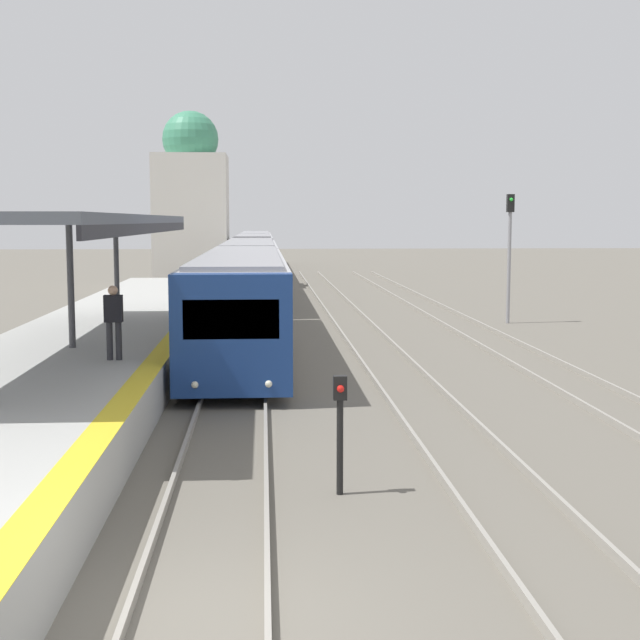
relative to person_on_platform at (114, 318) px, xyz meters
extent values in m
plane|color=#666056|center=(2.63, -11.21, -1.92)|extent=(240.00, 240.00, 0.00)
cube|color=gray|center=(1.92, -11.21, -1.85)|extent=(0.07, 120.00, 0.15)
cube|color=gray|center=(3.35, -11.21, -1.85)|extent=(0.07, 120.00, 0.15)
cube|color=gray|center=(6.09, -11.21, -1.85)|extent=(0.07, 120.00, 0.15)
cube|color=yellow|center=(0.92, -11.21, -0.95)|extent=(0.50, 80.00, 0.01)
cube|color=#4C515B|center=(-1.35, 2.02, 2.18)|extent=(4.00, 17.01, 0.20)
cube|color=black|center=(0.61, 2.02, 1.96)|extent=(0.08, 17.01, 0.24)
cylinder|color=#47474C|center=(-1.35, 2.02, 0.57)|extent=(0.16, 0.16, 3.03)
cylinder|color=#47474C|center=(-1.35, 8.83, 0.57)|extent=(0.16, 0.16, 3.03)
cylinder|color=#2D2D33|center=(-0.10, 0.00, -0.52)|extent=(0.14, 0.14, 0.85)
cylinder|color=#2D2D33|center=(0.10, 0.00, -0.52)|extent=(0.14, 0.14, 0.85)
cube|color=black|center=(0.00, 0.00, 0.21)|extent=(0.40, 0.22, 0.60)
sphere|color=tan|center=(0.00, 0.00, 0.61)|extent=(0.22, 0.22, 0.22)
cube|color=navy|center=(2.63, -0.61, -0.32)|extent=(2.63, 0.70, 2.66)
cube|color=black|center=(2.63, -0.94, 0.05)|extent=(2.05, 0.04, 0.85)
sphere|color=#EFEACC|center=(1.84, -0.95, -1.35)|extent=(0.16, 0.16, 0.16)
sphere|color=#EFEACC|center=(3.42, -0.95, -1.35)|extent=(0.16, 0.16, 0.16)
cube|color=#B7B7BC|center=(2.63, 8.00, -0.32)|extent=(2.63, 16.53, 2.66)
cube|color=gray|center=(2.63, 8.00, 1.07)|extent=(2.32, 16.20, 0.12)
cube|color=black|center=(2.63, 8.00, -0.03)|extent=(2.65, 15.21, 0.69)
cylinder|color=black|center=(1.51, 2.63, -1.57)|extent=(0.12, 0.70, 0.70)
cylinder|color=black|center=(3.75, 2.63, -1.57)|extent=(0.12, 0.70, 0.70)
cylinder|color=black|center=(1.51, 13.37, -1.57)|extent=(0.12, 0.70, 0.70)
cylinder|color=black|center=(3.75, 13.37, -1.57)|extent=(0.12, 0.70, 0.70)
cube|color=#B7B7BC|center=(2.63, 24.88, -0.32)|extent=(2.63, 16.53, 2.66)
cube|color=gray|center=(2.63, 24.88, 1.07)|extent=(2.32, 16.20, 0.12)
cube|color=black|center=(2.63, 24.88, -0.03)|extent=(2.65, 15.21, 0.69)
cylinder|color=black|center=(1.51, 19.51, -1.57)|extent=(0.12, 0.70, 0.70)
cylinder|color=black|center=(3.75, 19.51, -1.57)|extent=(0.12, 0.70, 0.70)
cylinder|color=black|center=(1.51, 30.25, -1.57)|extent=(0.12, 0.70, 0.70)
cylinder|color=black|center=(3.75, 30.25, -1.57)|extent=(0.12, 0.70, 0.70)
cube|color=#B7B7BC|center=(2.63, 41.76, -0.32)|extent=(2.63, 16.53, 2.66)
cube|color=gray|center=(2.63, 41.76, 1.07)|extent=(2.32, 16.20, 0.12)
cube|color=black|center=(2.63, 41.76, -0.03)|extent=(2.65, 15.21, 0.69)
cylinder|color=black|center=(1.51, 36.39, -1.57)|extent=(0.12, 0.70, 0.70)
cylinder|color=black|center=(3.75, 36.39, -1.57)|extent=(0.12, 0.70, 0.70)
cylinder|color=black|center=(1.51, 47.13, -1.57)|extent=(0.12, 0.70, 0.70)
cylinder|color=black|center=(3.75, 47.13, -1.57)|extent=(0.12, 0.70, 0.70)
cube|color=#B7B7BC|center=(2.63, 58.64, -0.32)|extent=(2.63, 16.53, 2.66)
cube|color=gray|center=(2.63, 58.64, 1.07)|extent=(2.32, 16.20, 0.12)
cube|color=black|center=(2.63, 58.64, -0.03)|extent=(2.65, 15.21, 0.69)
cylinder|color=black|center=(1.51, 53.27, -1.57)|extent=(0.12, 0.70, 0.70)
cylinder|color=black|center=(3.75, 53.27, -1.57)|extent=(0.12, 0.70, 0.70)
cylinder|color=black|center=(1.51, 64.01, -1.57)|extent=(0.12, 0.70, 0.70)
cylinder|color=black|center=(3.75, 64.01, -1.57)|extent=(0.12, 0.70, 0.70)
cylinder|color=black|center=(4.45, -6.99, -1.20)|extent=(0.10, 0.10, 1.44)
cube|color=black|center=(4.45, -6.99, -0.31)|extent=(0.20, 0.14, 0.36)
sphere|color=red|center=(4.45, -7.08, -0.31)|extent=(0.11, 0.11, 0.11)
cylinder|color=gray|center=(13.03, 14.81, 0.62)|extent=(0.14, 0.14, 5.10)
cube|color=black|center=(13.03, 14.81, 2.82)|extent=(0.28, 0.20, 0.70)
sphere|color=green|center=(13.03, 14.69, 2.96)|extent=(0.14, 0.14, 0.14)
cube|color=silver|center=(-1.03, 35.05, 2.08)|extent=(4.40, 4.40, 8.01)
sphere|color=#3D8966|center=(-1.03, 35.05, 7.02)|extent=(3.38, 3.38, 3.38)
camera|label=1|loc=(3.33, -19.87, 2.15)|focal=50.00mm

